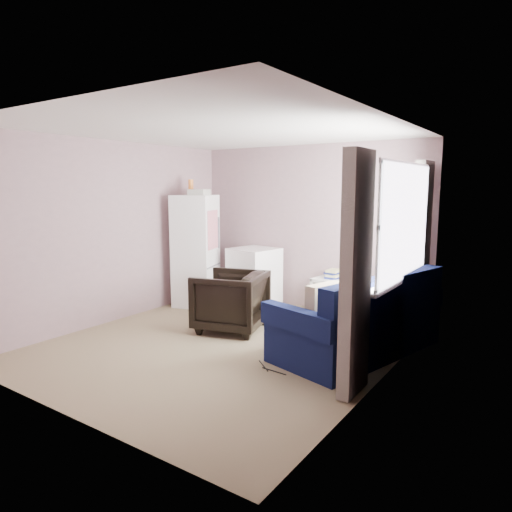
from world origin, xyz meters
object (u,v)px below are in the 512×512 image
at_px(sofa, 362,324).
at_px(fridge, 196,250).
at_px(side_table, 333,293).
at_px(washing_machine, 254,276).
at_px(armchair, 231,298).

bearing_deg(sofa, fridge, -176.19).
relative_size(fridge, side_table, 2.93).
xyz_separation_m(fridge, washing_machine, (0.78, 0.49, -0.41)).
bearing_deg(washing_machine, sofa, -16.71).
bearing_deg(fridge, armchair, -48.79).
distance_m(washing_machine, side_table, 1.29).
height_order(washing_machine, side_table, washing_machine).
xyz_separation_m(armchair, sofa, (1.74, 0.15, -0.09)).
height_order(armchair, side_table, armchair).
bearing_deg(sofa, washing_machine, 168.88).
height_order(side_table, sofa, sofa).
distance_m(fridge, washing_machine, 1.01).
xyz_separation_m(side_table, sofa, (0.94, -1.27, 0.02)).
relative_size(washing_machine, side_table, 1.35).
xyz_separation_m(armchair, fridge, (-1.24, 0.72, 0.46)).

